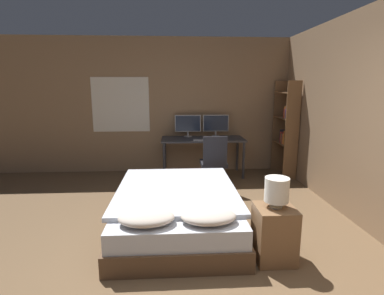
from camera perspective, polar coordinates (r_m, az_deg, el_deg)
name	(u,v)px	position (r m, az deg, el deg)	size (l,w,h in m)	color
ground_plane	(199,292)	(2.86, 1.27, -25.83)	(20.00, 20.00, 0.00)	brown
wall_back	(182,106)	(6.17, -1.83, 7.92)	(12.00, 0.08, 2.70)	#8E7051
wall_side_right	(354,117)	(4.46, 28.54, 5.14)	(0.06, 12.00, 2.70)	#8E7051
bed	(177,209)	(3.81, -2.89, -11.60)	(1.48, 2.09, 0.56)	brown
nightstand	(274,234)	(3.25, 15.38, -15.54)	(0.38, 0.39, 0.56)	brown
bedside_lamp	(277,190)	(3.07, 15.84, -7.78)	(0.24, 0.24, 0.31)	gray
desk	(203,142)	(5.88, 2.08, 0.97)	(1.61, 0.67, 0.74)	#38383D
monitor_left	(188,124)	(6.04, -0.79, 4.45)	(0.52, 0.16, 0.44)	#B7B7BC
monitor_right	(216,124)	(6.09, 4.55, 4.48)	(0.52, 0.16, 0.44)	#B7B7BC
keyboard	(204,140)	(5.64, 2.32, 1.44)	(0.40, 0.13, 0.02)	#B7B7BC
computer_mouse	(219,139)	(5.67, 5.26, 1.56)	(0.07, 0.05, 0.04)	#B7B7BC
office_chair	(214,168)	(5.16, 4.16, -3.88)	(0.52, 0.52, 0.94)	black
bookshelf	(287,127)	(6.07, 17.57, 3.82)	(0.26, 0.72, 1.85)	brown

